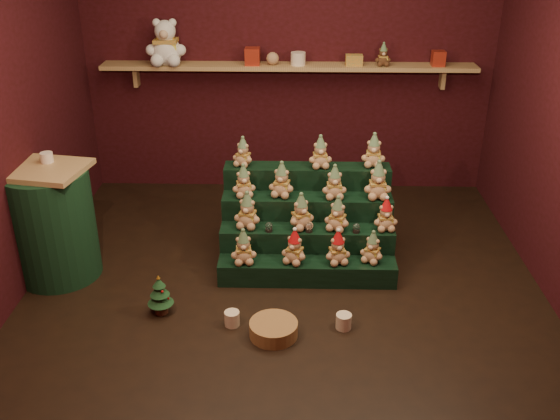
{
  "coord_description": "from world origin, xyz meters",
  "views": [
    {
      "loc": [
        0.07,
        -4.11,
        2.69
      ],
      "look_at": [
        -0.04,
        0.25,
        0.56
      ],
      "focal_mm": 40.0,
      "sensor_mm": 36.0,
      "label": 1
    }
  ],
  "objects_px": {
    "riser_tier_front": "(307,271)",
    "wicker_basket": "(274,329)",
    "brown_bear": "(383,55)",
    "mug_right": "(344,321)",
    "mug_left": "(232,318)",
    "snow_globe_b": "(309,227)",
    "mini_christmas_tree": "(160,295)",
    "snow_globe_c": "(356,228)",
    "snow_globe_a": "(269,227)",
    "side_table": "(53,223)",
    "white_bear": "(165,36)"
  },
  "relations": [
    {
      "from": "mug_left",
      "to": "mug_right",
      "type": "xyz_separation_m",
      "value": [
        0.79,
        -0.02,
        0.0
      ]
    },
    {
      "from": "mug_right",
      "to": "wicker_basket",
      "type": "xyz_separation_m",
      "value": [
        -0.49,
        -0.1,
        -0.0
      ]
    },
    {
      "from": "side_table",
      "to": "white_bear",
      "type": "height_order",
      "value": "white_bear"
    },
    {
      "from": "mini_christmas_tree",
      "to": "mug_left",
      "type": "distance_m",
      "value": 0.56
    },
    {
      "from": "side_table",
      "to": "mug_left",
      "type": "bearing_deg",
      "value": -14.28
    },
    {
      "from": "riser_tier_front",
      "to": "brown_bear",
      "type": "relative_size",
      "value": 6.67
    },
    {
      "from": "side_table",
      "to": "wicker_basket",
      "type": "height_order",
      "value": "side_table"
    },
    {
      "from": "snow_globe_c",
      "to": "snow_globe_a",
      "type": "bearing_deg",
      "value": 180.0
    },
    {
      "from": "mug_right",
      "to": "snow_globe_b",
      "type": "bearing_deg",
      "value": 107.35
    },
    {
      "from": "mug_right",
      "to": "white_bear",
      "type": "xyz_separation_m",
      "value": [
        -1.59,
        2.34,
        1.53
      ]
    },
    {
      "from": "snow_globe_b",
      "to": "wicker_basket",
      "type": "height_order",
      "value": "snow_globe_b"
    },
    {
      "from": "brown_bear",
      "to": "snow_globe_b",
      "type": "bearing_deg",
      "value": -115.58
    },
    {
      "from": "mini_christmas_tree",
      "to": "snow_globe_c",
      "type": "bearing_deg",
      "value": 22.8
    },
    {
      "from": "snow_globe_c",
      "to": "white_bear",
      "type": "distance_m",
      "value": 2.62
    },
    {
      "from": "snow_globe_a",
      "to": "mug_right",
      "type": "height_order",
      "value": "snow_globe_a"
    },
    {
      "from": "mini_christmas_tree",
      "to": "wicker_basket",
      "type": "distance_m",
      "value": 0.87
    },
    {
      "from": "mini_christmas_tree",
      "to": "wicker_basket",
      "type": "bearing_deg",
      "value": -16.61
    },
    {
      "from": "riser_tier_front",
      "to": "mini_christmas_tree",
      "type": "relative_size",
      "value": 4.33
    },
    {
      "from": "mug_right",
      "to": "white_bear",
      "type": "distance_m",
      "value": 3.22
    },
    {
      "from": "snow_globe_a",
      "to": "brown_bear",
      "type": "distance_m",
      "value": 2.14
    },
    {
      "from": "brown_bear",
      "to": "mug_right",
      "type": "bearing_deg",
      "value": -102.75
    },
    {
      "from": "mini_christmas_tree",
      "to": "brown_bear",
      "type": "distance_m",
      "value": 3.1
    },
    {
      "from": "snow_globe_b",
      "to": "mini_christmas_tree",
      "type": "xyz_separation_m",
      "value": [
        -1.09,
        -0.61,
        -0.24
      ]
    },
    {
      "from": "white_bear",
      "to": "brown_bear",
      "type": "distance_m",
      "value": 2.06
    },
    {
      "from": "white_bear",
      "to": "wicker_basket",
      "type": "bearing_deg",
      "value": -67.52
    },
    {
      "from": "snow_globe_c",
      "to": "side_table",
      "type": "bearing_deg",
      "value": -177.78
    },
    {
      "from": "wicker_basket",
      "to": "snow_globe_c",
      "type": "bearing_deg",
      "value": 53.96
    },
    {
      "from": "snow_globe_a",
      "to": "snow_globe_b",
      "type": "xyz_separation_m",
      "value": [
        0.32,
        0.0,
        -0.0
      ]
    },
    {
      "from": "mug_left",
      "to": "mug_right",
      "type": "height_order",
      "value": "mug_right"
    },
    {
      "from": "side_table",
      "to": "mini_christmas_tree",
      "type": "xyz_separation_m",
      "value": [
        0.92,
        -0.52,
        -0.3
      ]
    },
    {
      "from": "riser_tier_front",
      "to": "side_table",
      "type": "xyz_separation_m",
      "value": [
        -1.99,
        0.07,
        0.37
      ]
    },
    {
      "from": "snow_globe_b",
      "to": "mug_left",
      "type": "xyz_separation_m",
      "value": [
        -0.55,
        -0.75,
        -0.35
      ]
    },
    {
      "from": "riser_tier_front",
      "to": "mini_christmas_tree",
      "type": "height_order",
      "value": "mini_christmas_tree"
    },
    {
      "from": "snow_globe_c",
      "to": "wicker_basket",
      "type": "height_order",
      "value": "snow_globe_c"
    },
    {
      "from": "mug_left",
      "to": "white_bear",
      "type": "relative_size",
      "value": 0.2
    },
    {
      "from": "riser_tier_front",
      "to": "mug_right",
      "type": "bearing_deg",
      "value": -67.43
    },
    {
      "from": "riser_tier_front",
      "to": "brown_bear",
      "type": "distance_m",
      "value": 2.31
    },
    {
      "from": "snow_globe_a",
      "to": "mug_left",
      "type": "distance_m",
      "value": 0.86
    },
    {
      "from": "snow_globe_a",
      "to": "mini_christmas_tree",
      "type": "bearing_deg",
      "value": -141.35
    },
    {
      "from": "snow_globe_c",
      "to": "wicker_basket",
      "type": "xyz_separation_m",
      "value": [
        -0.63,
        -0.86,
        -0.35
      ]
    },
    {
      "from": "brown_bear",
      "to": "snow_globe_a",
      "type": "bearing_deg",
      "value": -124.47
    },
    {
      "from": "riser_tier_front",
      "to": "mini_christmas_tree",
      "type": "bearing_deg",
      "value": -157.09
    },
    {
      "from": "mug_right",
      "to": "white_bear",
      "type": "relative_size",
      "value": 0.21
    },
    {
      "from": "snow_globe_b",
      "to": "wicker_basket",
      "type": "distance_m",
      "value": 0.96
    },
    {
      "from": "snow_globe_a",
      "to": "snow_globe_c",
      "type": "relative_size",
      "value": 1.01
    },
    {
      "from": "riser_tier_front",
      "to": "mug_left",
      "type": "distance_m",
      "value": 0.8
    },
    {
      "from": "snow_globe_c",
      "to": "mug_left",
      "type": "bearing_deg",
      "value": -141.07
    },
    {
      "from": "riser_tier_front",
      "to": "wicker_basket",
      "type": "height_order",
      "value": "riser_tier_front"
    },
    {
      "from": "snow_globe_b",
      "to": "mini_christmas_tree",
      "type": "bearing_deg",
      "value": -150.52
    },
    {
      "from": "snow_globe_a",
      "to": "mug_left",
      "type": "height_order",
      "value": "snow_globe_a"
    }
  ]
}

